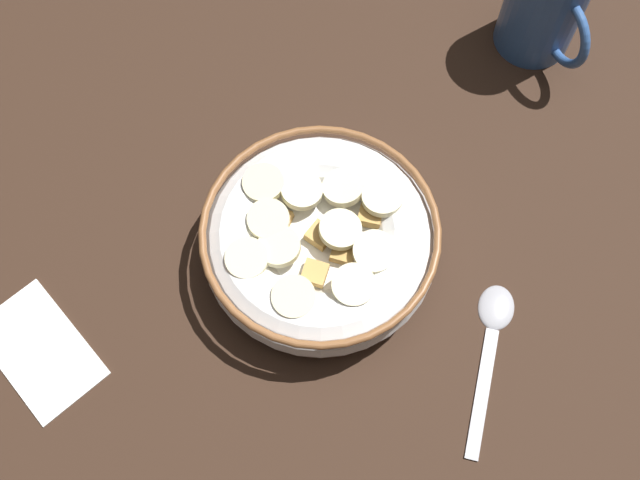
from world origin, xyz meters
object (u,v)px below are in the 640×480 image
Objects in this scene: spoon at (493,331)px; folded_napkin at (39,350)px; coffee_mug at (546,4)px; cereal_bowl at (320,241)px.

spoon is 1.20× the size of folded_napkin.
cereal_bowl is at bearing -65.50° from coffee_mug.
coffee_mug is 50.27cm from folded_napkin.
folded_napkin is (10.82, -48.85, -4.84)cm from coffee_mug.
coffee_mug reaches higher than spoon.
folded_napkin is at bearing -77.51° from coffee_mug.
spoon is at bearing -35.35° from coffee_mug.
cereal_bowl is 15.00cm from spoon.
spoon reaches higher than folded_napkin.
coffee_mug is at bearing 144.65° from spoon.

